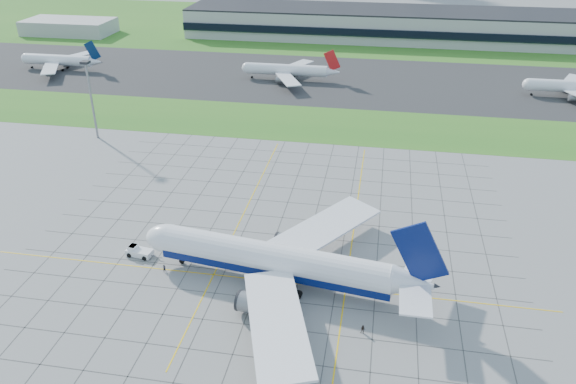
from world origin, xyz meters
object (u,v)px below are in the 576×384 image
crew_near (164,268)px  distant_jet_0 (59,60)px  pushback_tug (138,251)px  crew_far (363,329)px  airliner (277,261)px  distant_jet_1 (288,70)px  light_mast (90,90)px  distant_jet_2 (575,87)px

crew_near → distant_jet_0: size_ratio=0.04×
pushback_tug → crew_far: (50.78, -16.74, -0.13)m
distant_jet_0 → crew_far: bearing=-46.1°
airliner → distant_jet_1: (-22.75, 142.82, -0.96)m
light_mast → crew_near: (49.39, -67.79, -15.31)m
distant_jet_0 → distant_jet_1: (106.13, 1.97, 0.00)m
light_mast → pushback_tug: size_ratio=2.98×
airliner → distant_jet_2: (93.09, 138.81, -0.96)m
crew_near → distant_jet_2: 182.26m
airliner → distant_jet_2: 167.14m
distant_jet_2 → crew_near: bearing=-130.1°
airliner → distant_jet_0: 190.92m
crew_far → distant_jet_2: distant_jet_2 is taller
crew_far → distant_jet_2: (74.61, 151.20, 3.57)m
airliner → crew_near: size_ratio=36.55×
distant_jet_1 → distant_jet_2: bearing=-2.0°
airliner → distant_jet_1: size_ratio=1.49×
crew_near → distant_jet_2: (117.42, 139.35, 3.62)m
light_mast → pushback_tug: bearing=-56.6°
airliner → distant_jet_0: size_ratio=1.49×
distant_jet_1 → distant_jet_2: 115.91m
light_mast → airliner: (73.72, -67.25, -10.73)m
airliner → distant_jet_2: airliner is taller
distant_jet_0 → distant_jet_1: size_ratio=1.00×
light_mast → pushback_tug: 76.81m
pushback_tug → distant_jet_0: size_ratio=0.20×
crew_near → distant_jet_2: size_ratio=0.04×
airliner → crew_far: size_ratio=34.67×
pushback_tug → crew_near: (7.98, -4.89, -0.18)m
crew_near → distant_jet_1: (1.58, 143.37, 3.62)m
distant_jet_2 → pushback_tug: bearing=-133.0°
light_mast → distant_jet_2: (166.80, 71.56, -11.70)m
distant_jet_0 → distant_jet_1: same height
distant_jet_2 → light_mast: bearing=-156.8°
airliner → distant_jet_2: bearing=64.3°
crew_far → pushback_tug: bearing=168.0°
light_mast → distant_jet_2: bearing=23.2°
light_mast → distant_jet_0: 92.72m
airliner → distant_jet_1: 144.63m
pushback_tug → crew_far: pushback_tug is taller
distant_jet_2 → airliner: bearing=-123.8°
pushback_tug → crew_far: size_ratio=4.69×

